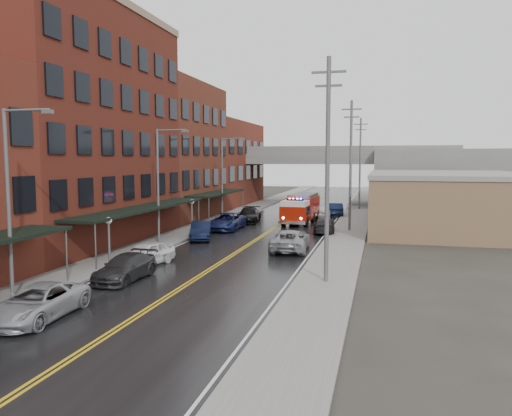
# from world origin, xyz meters

# --- Properties ---
(ground) EXTENTS (220.00, 220.00, 0.00)m
(ground) POSITION_xyz_m (0.00, 0.00, 0.00)
(ground) COLOR #2D2B26
(ground) RESTS_ON ground
(road) EXTENTS (11.00, 160.00, 0.02)m
(road) POSITION_xyz_m (0.00, 30.00, 0.01)
(road) COLOR black
(road) RESTS_ON ground
(sidewalk_left) EXTENTS (3.00, 160.00, 0.15)m
(sidewalk_left) POSITION_xyz_m (-7.30, 30.00, 0.07)
(sidewalk_left) COLOR slate
(sidewalk_left) RESTS_ON ground
(sidewalk_right) EXTENTS (3.00, 160.00, 0.15)m
(sidewalk_right) POSITION_xyz_m (7.30, 30.00, 0.07)
(sidewalk_right) COLOR slate
(sidewalk_right) RESTS_ON ground
(curb_left) EXTENTS (0.30, 160.00, 0.15)m
(curb_left) POSITION_xyz_m (-5.65, 30.00, 0.07)
(curb_left) COLOR gray
(curb_left) RESTS_ON ground
(curb_right) EXTENTS (0.30, 160.00, 0.15)m
(curb_right) POSITION_xyz_m (5.65, 30.00, 0.07)
(curb_right) COLOR gray
(curb_right) RESTS_ON ground
(brick_building_b) EXTENTS (9.00, 20.00, 18.00)m
(brick_building_b) POSITION_xyz_m (-13.30, 23.00, 9.00)
(brick_building_b) COLOR #501A15
(brick_building_b) RESTS_ON ground
(brick_building_c) EXTENTS (9.00, 15.00, 15.00)m
(brick_building_c) POSITION_xyz_m (-13.30, 40.50, 7.50)
(brick_building_c) COLOR #592B1A
(brick_building_c) RESTS_ON ground
(brick_building_far) EXTENTS (9.00, 20.00, 12.00)m
(brick_building_far) POSITION_xyz_m (-13.30, 58.00, 6.00)
(brick_building_far) COLOR brown
(brick_building_far) RESTS_ON ground
(tan_building) EXTENTS (14.00, 22.00, 5.00)m
(tan_building) POSITION_xyz_m (16.00, 40.00, 2.50)
(tan_building) COLOR #886249
(tan_building) RESTS_ON ground
(right_far_block) EXTENTS (18.00, 30.00, 8.00)m
(right_far_block) POSITION_xyz_m (18.00, 70.00, 4.00)
(right_far_block) COLOR slate
(right_far_block) RESTS_ON ground
(awning_1) EXTENTS (2.60, 18.00, 3.09)m
(awning_1) POSITION_xyz_m (-7.49, 23.00, 2.99)
(awning_1) COLOR black
(awning_1) RESTS_ON ground
(awning_2) EXTENTS (2.60, 13.00, 3.09)m
(awning_2) POSITION_xyz_m (-7.49, 40.50, 2.99)
(awning_2) COLOR black
(awning_2) RESTS_ON ground
(globe_lamp_1) EXTENTS (0.44, 0.44, 3.12)m
(globe_lamp_1) POSITION_xyz_m (-6.40, 16.00, 2.31)
(globe_lamp_1) COLOR #59595B
(globe_lamp_1) RESTS_ON ground
(globe_lamp_2) EXTENTS (0.44, 0.44, 3.12)m
(globe_lamp_2) POSITION_xyz_m (-6.40, 30.00, 2.31)
(globe_lamp_2) COLOR #59595B
(globe_lamp_2) RESTS_ON ground
(street_lamp_0) EXTENTS (2.64, 0.22, 9.00)m
(street_lamp_0) POSITION_xyz_m (-6.55, 8.00, 5.19)
(street_lamp_0) COLOR #59595B
(street_lamp_0) RESTS_ON ground
(street_lamp_1) EXTENTS (2.64, 0.22, 9.00)m
(street_lamp_1) POSITION_xyz_m (-6.55, 24.00, 5.19)
(street_lamp_1) COLOR #59595B
(street_lamp_1) RESTS_ON ground
(street_lamp_2) EXTENTS (2.64, 0.22, 9.00)m
(street_lamp_2) POSITION_xyz_m (-6.55, 40.00, 5.19)
(street_lamp_2) COLOR #59595B
(street_lamp_2) RESTS_ON ground
(utility_pole_0) EXTENTS (1.80, 0.24, 12.00)m
(utility_pole_0) POSITION_xyz_m (7.20, 15.00, 6.31)
(utility_pole_0) COLOR #59595B
(utility_pole_0) RESTS_ON ground
(utility_pole_1) EXTENTS (1.80, 0.24, 12.00)m
(utility_pole_1) POSITION_xyz_m (7.20, 35.00, 6.31)
(utility_pole_1) COLOR #59595B
(utility_pole_1) RESTS_ON ground
(utility_pole_2) EXTENTS (1.80, 0.24, 12.00)m
(utility_pole_2) POSITION_xyz_m (7.20, 55.00, 6.31)
(utility_pole_2) COLOR #59595B
(utility_pole_2) RESTS_ON ground
(overpass) EXTENTS (40.00, 10.00, 7.50)m
(overpass) POSITION_xyz_m (0.00, 62.00, 5.99)
(overpass) COLOR slate
(overpass) RESTS_ON ground
(fire_truck) EXTENTS (3.63, 8.36, 3.01)m
(fire_truck) POSITION_xyz_m (1.83, 40.03, 1.63)
(fire_truck) COLOR #9C1607
(fire_truck) RESTS_ON ground
(parked_car_left_2) EXTENTS (2.58, 5.21, 1.42)m
(parked_car_left_2) POSITION_xyz_m (-3.89, 6.00, 0.71)
(parked_car_left_2) COLOR #A1A3A9
(parked_car_left_2) RESTS_ON ground
(parked_car_left_3) EXTENTS (2.07, 4.89, 1.41)m
(parked_car_left_3) POSITION_xyz_m (-3.69, 13.05, 0.70)
(parked_car_left_3) COLOR #2A2A2D
(parked_car_left_3) RESTS_ON ground
(parked_car_left_4) EXTENTS (2.73, 4.69, 1.50)m
(parked_car_left_4) POSITION_xyz_m (-4.32, 16.80, 0.75)
(parked_car_left_4) COLOR white
(parked_car_left_4) RESTS_ON ground
(parked_car_left_5) EXTENTS (2.89, 4.86, 1.51)m
(parked_car_left_5) POSITION_xyz_m (-4.50, 27.20, 0.76)
(parked_car_left_5) COLOR black
(parked_car_left_5) RESTS_ON ground
(parked_car_left_6) EXTENTS (2.75, 5.79, 1.60)m
(parked_car_left_6) POSITION_xyz_m (-4.17, 33.20, 0.80)
(parked_car_left_6) COLOR #151E50
(parked_car_left_6) RESTS_ON ground
(parked_car_left_7) EXTENTS (2.80, 5.58, 1.55)m
(parked_car_left_7) POSITION_xyz_m (-3.60, 39.20, 0.78)
(parked_car_left_7) COLOR black
(parked_car_left_7) RESTS_ON ground
(parked_car_right_0) EXTENTS (2.94, 5.75, 1.56)m
(parked_car_right_0) POSITION_xyz_m (3.60, 24.09, 0.78)
(parked_car_right_0) COLOR #94979B
(parked_car_right_0) RESTS_ON ground
(parked_car_right_1) EXTENTS (2.38, 4.88, 1.37)m
(parked_car_right_1) POSITION_xyz_m (5.00, 33.60, 0.68)
(parked_car_right_1) COLOR black
(parked_car_right_1) RESTS_ON ground
(parked_car_right_2) EXTENTS (1.87, 4.45, 1.50)m
(parked_car_right_2) POSITION_xyz_m (3.60, 45.45, 0.75)
(parked_car_right_2) COLOR white
(parked_car_right_2) RESTS_ON ground
(parked_car_right_3) EXTENTS (2.39, 4.87, 1.54)m
(parked_car_right_3) POSITION_xyz_m (4.69, 47.80, 0.77)
(parked_car_right_3) COLOR black
(parked_car_right_3) RESTS_ON ground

